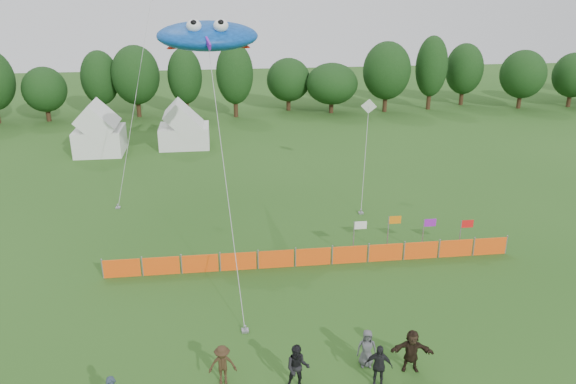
{
  "coord_description": "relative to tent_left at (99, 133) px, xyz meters",
  "views": [
    {
      "loc": [
        -3.1,
        -18.08,
        14.41
      ],
      "look_at": [
        0.0,
        6.0,
        5.2
      ],
      "focal_mm": 35.0,
      "sensor_mm": 36.0,
      "label": 1
    }
  ],
  "objects": [
    {
      "name": "small_kite_white",
      "position": [
        20.67,
        -12.44,
        2.27
      ],
      "size": [
        2.48,
        6.08,
        6.43
      ],
      "color": "white",
      "rests_on": "ground"
    },
    {
      "name": "tent_right",
      "position": [
        7.3,
        1.15,
        -0.22
      ],
      "size": [
        4.55,
        3.64,
        3.21
      ],
      "color": "silver",
      "rests_on": "ground"
    },
    {
      "name": "spectator_f",
      "position": [
        17.43,
        -32.11,
        -0.94
      ],
      "size": [
        1.73,
        0.85,
        1.79
      ],
      "primitive_type": "imported",
      "rotation": [
        0.0,
        0.0,
        -0.2
      ],
      "color": "black",
      "rests_on": "ground"
    },
    {
      "name": "spectator_c",
      "position": [
        10.11,
        -31.94,
        -1.02
      ],
      "size": [
        1.07,
        0.62,
        1.64
      ],
      "primitive_type": "imported",
      "rotation": [
        0.0,
        0.0,
        -0.01
      ],
      "color": "#352415",
      "rests_on": "ground"
    },
    {
      "name": "spectator_b",
      "position": [
        12.87,
        -32.61,
        -0.9
      ],
      "size": [
        1.02,
        0.85,
        1.88
      ],
      "primitive_type": "imported",
      "rotation": [
        0.0,
        0.0,
        -0.16
      ],
      "color": "black",
      "rests_on": "ground"
    },
    {
      "name": "ground",
      "position": [
        13.43,
        -31.47,
        -1.84
      ],
      "size": [
        160.0,
        160.0,
        0.0
      ],
      "primitive_type": "plane",
      "color": "#234C16",
      "rests_on": "ground"
    },
    {
      "name": "tent_left",
      "position": [
        0.0,
        0.0,
        0.0
      ],
      "size": [
        4.13,
        4.13,
        3.64
      ],
      "color": "white",
      "rests_on": "ground"
    },
    {
      "name": "treeline",
      "position": [
        15.04,
        13.46,
        2.35
      ],
      "size": [
        104.57,
        8.78,
        8.36
      ],
      "color": "#382314",
      "rests_on": "ground"
    },
    {
      "name": "flag_row",
      "position": [
        20.55,
        -22.45,
        -0.4
      ],
      "size": [
        6.73,
        0.54,
        2.26
      ],
      "color": "gray",
      "rests_on": "ground"
    },
    {
      "name": "spectator_e",
      "position": [
        15.78,
        -31.61,
        -1.04
      ],
      "size": [
        0.85,
        0.62,
        1.6
      ],
      "primitive_type": "imported",
      "rotation": [
        0.0,
        0.0,
        -0.15
      ],
      "color": "#49494E",
      "rests_on": "ground"
    },
    {
      "name": "barrier_fence",
      "position": [
        15.1,
        -23.08,
        -1.34
      ],
      "size": [
        21.9,
        0.06,
        1.0
      ],
      "color": "#FB500D",
      "rests_on": "ground"
    },
    {
      "name": "stingray_kite",
      "position": [
        10.05,
        -13.8,
        9.38
      ],
      "size": [
        7.24,
        22.88,
        12.36
      ],
      "color": "blue",
      "rests_on": "ground"
    },
    {
      "name": "small_kite_dark",
      "position": [
        5.04,
        -9.79,
        6.01
      ],
      "size": [
        3.35,
        6.59,
        13.9
      ],
      "color": "black",
      "rests_on": "ground"
    },
    {
      "name": "spectator_d",
      "position": [
        15.9,
        -32.84,
        -0.95
      ],
      "size": [
        1.12,
        0.7,
        1.78
      ],
      "primitive_type": "imported",
      "rotation": [
        0.0,
        0.0,
        -0.27
      ],
      "color": "black",
      "rests_on": "ground"
    }
  ]
}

